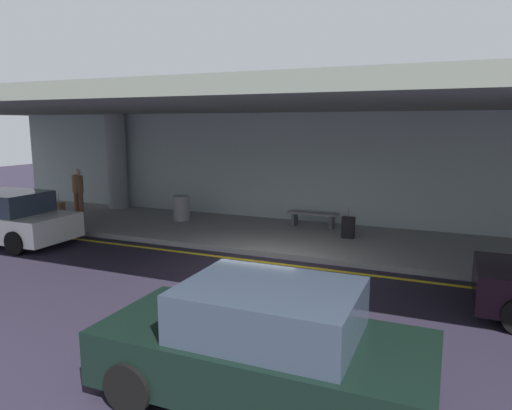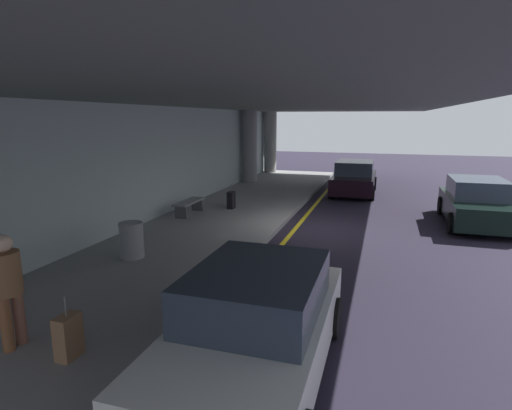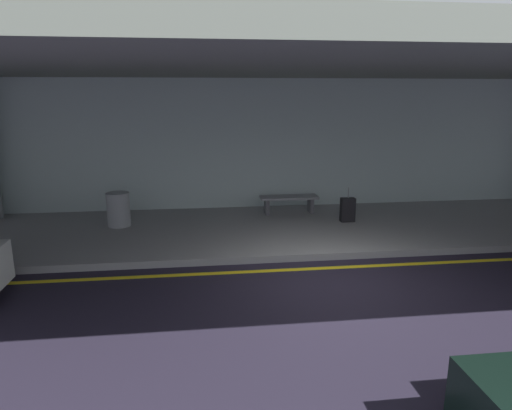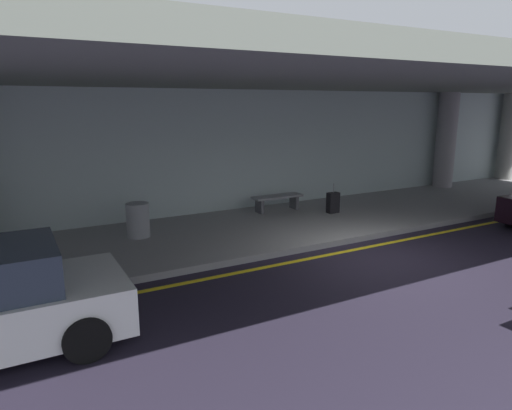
% 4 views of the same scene
% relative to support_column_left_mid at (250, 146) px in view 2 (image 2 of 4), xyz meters
% --- Properties ---
extents(ground_plane, '(60.00, 60.00, 0.00)m').
position_rel_support_column_left_mid_xyz_m(ground_plane, '(-8.00, -4.76, -1.97)').
color(ground_plane, '#231E2D').
extents(sidewalk, '(26.00, 4.20, 0.15)m').
position_rel_support_column_left_mid_xyz_m(sidewalk, '(-8.00, -1.66, -1.90)').
color(sidewalk, gray).
rests_on(sidewalk, ground).
extents(lane_stripe_yellow, '(26.00, 0.14, 0.01)m').
position_rel_support_column_left_mid_xyz_m(lane_stripe_yellow, '(-8.00, -4.17, -1.97)').
color(lane_stripe_yellow, yellow).
rests_on(lane_stripe_yellow, ground).
extents(support_column_left_mid, '(0.75, 0.75, 3.65)m').
position_rel_support_column_left_mid_xyz_m(support_column_left_mid, '(0.00, 0.00, 0.00)').
color(support_column_left_mid, gray).
rests_on(support_column_left_mid, sidewalk).
extents(support_column_center, '(0.75, 0.75, 3.65)m').
position_rel_support_column_left_mid_xyz_m(support_column_center, '(4.00, 0.00, 0.00)').
color(support_column_center, gray).
rests_on(support_column_center, sidewalk).
extents(ceiling_overhang, '(28.00, 13.20, 0.30)m').
position_rel_support_column_left_mid_xyz_m(ceiling_overhang, '(-8.00, -2.16, 1.97)').
color(ceiling_overhang, slate).
rests_on(ceiling_overhang, support_column_far_left).
extents(terminal_back_wall, '(26.00, 0.30, 3.80)m').
position_rel_support_column_left_mid_xyz_m(terminal_back_wall, '(-8.00, 0.59, -0.07)').
color(terminal_back_wall, '#AABBBB').
rests_on(terminal_back_wall, ground).
extents(car_black, '(4.10, 1.92, 1.50)m').
position_rel_support_column_left_mid_xyz_m(car_black, '(-5.91, -9.64, -1.26)').
color(car_black, black).
rests_on(car_black, ground).
extents(car_white, '(4.10, 1.92, 1.50)m').
position_rel_support_column_left_mid_xyz_m(car_white, '(-15.73, -5.24, -1.26)').
color(car_white, white).
rests_on(car_white, ground).
extents(car_black_no2, '(4.10, 1.92, 1.50)m').
position_rel_support_column_left_mid_xyz_m(car_black_no2, '(-1.35, -5.44, -1.26)').
color(car_black_no2, black).
rests_on(car_black_no2, ground).
extents(traveler_with_luggage, '(0.38, 0.38, 1.68)m').
position_rel_support_column_left_mid_xyz_m(traveler_with_luggage, '(-16.34, -1.78, -0.86)').
color(traveler_with_luggage, brown).
rests_on(traveler_with_luggage, sidewalk).
extents(suitcase_upright_primary, '(0.36, 0.22, 0.90)m').
position_rel_support_column_left_mid_xyz_m(suitcase_upright_primary, '(-16.33, -2.72, -1.51)').
color(suitcase_upright_primary, '#946948').
rests_on(suitcase_upright_primary, sidewalk).
extents(suitcase_upright_secondary, '(0.36, 0.22, 0.90)m').
position_rel_support_column_left_mid_xyz_m(suitcase_upright_secondary, '(-6.60, -1.44, -1.51)').
color(suitcase_upright_secondary, black).
rests_on(suitcase_upright_secondary, sidewalk).
extents(bench_metal, '(1.60, 0.50, 0.48)m').
position_rel_support_column_left_mid_xyz_m(bench_metal, '(-7.95, -0.42, -1.47)').
color(bench_metal, slate).
rests_on(bench_metal, sidewalk).
extents(trash_bin_steel, '(0.56, 0.56, 0.85)m').
position_rel_support_column_left_mid_xyz_m(trash_bin_steel, '(-12.41, -1.12, -1.40)').
color(trash_bin_steel, gray).
rests_on(trash_bin_steel, sidewalk).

